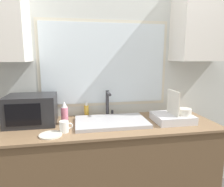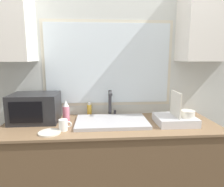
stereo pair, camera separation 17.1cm
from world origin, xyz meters
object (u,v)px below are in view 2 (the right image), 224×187
at_px(faucet, 111,102).
at_px(spray_bottle, 66,112).
at_px(soap_bottle, 89,110).
at_px(microwave, 35,108).
at_px(mug_near_sink, 63,125).
at_px(dish_rack, 176,118).

height_order(faucet, spray_bottle, faucet).
xyz_separation_m(faucet, soap_bottle, (-0.21, 0.05, -0.09)).
bearing_deg(microwave, spray_bottle, -11.20).
relative_size(soap_bottle, mug_near_sink, 1.34).
height_order(microwave, dish_rack, dish_rack).
bearing_deg(soap_bottle, spray_bottle, -135.41).
distance_m(faucet, mug_near_sink, 0.55).
height_order(faucet, mug_near_sink, faucet).
distance_m(microwave, dish_rack, 1.28).
height_order(soap_bottle, mug_near_sink, soap_bottle).
xyz_separation_m(microwave, soap_bottle, (0.49, 0.14, -0.07)).
height_order(faucet, microwave, faucet).
relative_size(dish_rack, mug_near_sink, 3.23).
height_order(dish_rack, mug_near_sink, dish_rack).
bearing_deg(mug_near_sink, microwave, 138.58).
bearing_deg(spray_bottle, microwave, 168.80).
relative_size(spray_bottle, mug_near_sink, 1.96).
bearing_deg(dish_rack, microwave, 172.63).
height_order(spray_bottle, mug_near_sink, spray_bottle).
bearing_deg(soap_bottle, dish_rack, -21.47).
bearing_deg(microwave, faucet, 7.71).
xyz_separation_m(microwave, spray_bottle, (0.29, -0.06, -0.03)).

